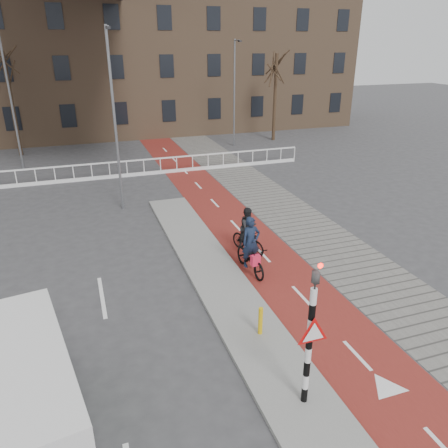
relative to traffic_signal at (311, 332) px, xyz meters
name	(u,v)px	position (x,y,z in m)	size (l,w,h in m)	color
ground	(287,344)	(0.60, 2.02, -1.99)	(120.00, 120.00, 0.00)	#38383A
bike_lane	(221,210)	(2.10, 12.02, -1.98)	(2.50, 60.00, 0.01)	maroon
sidewalk	(275,203)	(4.90, 12.02, -1.98)	(3.00, 60.00, 0.01)	slate
curb_island	(216,276)	(-0.10, 6.02, -1.93)	(1.80, 16.00, 0.12)	gray
traffic_signal	(311,332)	(0.00, 0.00, 0.00)	(0.80, 0.80, 3.68)	black
bollard	(260,321)	(0.03, 2.55, -1.47)	(0.12, 0.12, 0.81)	#E3B30C
cyclist_near	(251,254)	(1.15, 6.00, -1.30)	(0.85, 2.02, 2.04)	black
cyclist_far	(248,234)	(1.62, 7.43, -1.23)	(1.07, 1.72, 1.81)	black
van	(22,396)	(-5.70, 1.10, -0.94)	(2.61, 4.89, 2.00)	silver
railing	(74,177)	(-4.40, 19.02, -1.68)	(28.00, 0.10, 0.99)	silver
townhouse_row	(83,35)	(-2.40, 34.02, 5.82)	(46.00, 10.00, 15.90)	#7F6047
tree_mid	(12,105)	(-7.79, 26.78, 1.43)	(0.27, 0.27, 6.83)	black
tree_right	(275,98)	(11.14, 25.62, 1.29)	(0.25, 0.25, 6.55)	black
streetlight_near	(115,124)	(-2.31, 13.69, 2.05)	(0.12, 0.12, 8.09)	slate
streetlight_left	(10,97)	(-7.35, 22.72, 2.38)	(0.12, 0.12, 8.74)	slate
streetlight_right	(234,95)	(7.39, 24.69, 1.79)	(0.12, 0.12, 7.55)	slate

